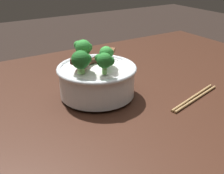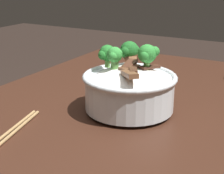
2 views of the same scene
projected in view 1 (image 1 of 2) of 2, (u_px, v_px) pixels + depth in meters
dining_table at (120, 115)px, 0.90m from camera, size 1.34×0.85×0.78m
rice_bowl at (97, 76)px, 0.77m from camera, size 0.22×0.22×0.16m
chopsticks_pair at (195, 98)px, 0.78m from camera, size 0.21×0.07×0.01m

